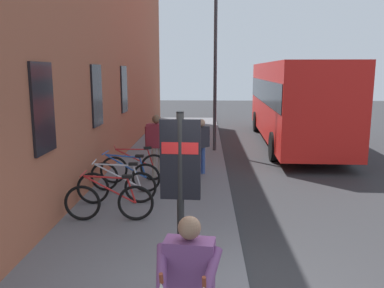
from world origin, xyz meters
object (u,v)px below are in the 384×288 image
bicycle_beside_lamp (109,202)px  pedestrian_crossing_street (201,141)px  bicycle_leaning_wall (134,167)px  bicycle_end_of_row (125,176)px  tourist_with_hotdogs (189,280)px  transit_info_sign (180,171)px  street_lamp (215,58)px  pedestrian_near_bus (157,140)px  bicycle_under_window (117,186)px  city_bus (294,98)px

bicycle_beside_lamp → pedestrian_crossing_street: size_ratio=1.12×
bicycle_leaning_wall → pedestrian_crossing_street: (0.87, -1.77, 0.58)m
bicycle_end_of_row → tourist_with_hotdogs: size_ratio=1.09×
transit_info_sign → bicycle_end_of_row: bearing=21.4°
pedestrian_crossing_street → street_lamp: (3.48, -0.45, 2.40)m
pedestrian_near_bus → street_lamp: (3.99, -1.65, 2.30)m
pedestrian_near_bus → transit_info_sign: bearing=-169.5°
bicycle_beside_lamp → tourist_with_hotdogs: tourist_with_hotdogs is taller
bicycle_end_of_row → street_lamp: size_ratio=0.31×
bicycle_beside_lamp → bicycle_end_of_row: (1.93, 0.07, 0.00)m
bicycle_under_window → city_bus: city_bus is taller
transit_info_sign → tourist_with_hotdogs: transit_info_sign is taller
transit_info_sign → pedestrian_near_bus: 5.50m
bicycle_leaning_wall → street_lamp: size_ratio=0.30×
bicycle_beside_lamp → transit_info_sign: size_ratio=0.74×
bicycle_under_window → pedestrian_near_bus: size_ratio=1.01×
pedestrian_near_bus → tourist_with_hotdogs: bearing=-170.6°
bicycle_leaning_wall → bicycle_under_window: bearing=177.9°
pedestrian_near_bus → bicycle_under_window: bearing=163.6°
tourist_with_hotdogs → bicycle_leaning_wall: bearing=14.4°
bicycle_leaning_wall → pedestrian_crossing_street: size_ratio=1.08×
bicycle_end_of_row → street_lamp: (5.22, -2.28, 2.98)m
bicycle_beside_lamp → street_lamp: bearing=-17.1°
bicycle_under_window → street_lamp: bearing=-20.4°
pedestrian_near_bus → tourist_with_hotdogs: pedestrian_near_bus is taller
bicycle_beside_lamp → city_bus: (9.28, -5.51, 1.41)m
bicycle_beside_lamp → bicycle_under_window: same height
bicycle_under_window → tourist_with_hotdogs: 5.41m
transit_info_sign → city_bus: city_bus is taller
pedestrian_crossing_street → tourist_with_hotdogs: tourist_with_hotdogs is taller
bicycle_under_window → city_bus: 10.05m
bicycle_end_of_row → bicycle_leaning_wall: 0.87m
street_lamp → tourist_with_hotdogs: bearing=177.6°
bicycle_end_of_row → pedestrian_near_bus: pedestrian_near_bus is taller
bicycle_leaning_wall → street_lamp: street_lamp is taller
city_bus → transit_info_sign: bearing=161.0°
bicycle_under_window → street_lamp: (6.12, -2.28, 2.98)m
street_lamp → pedestrian_crossing_street: bearing=172.7°
bicycle_leaning_wall → pedestrian_near_bus: size_ratio=0.97×
bicycle_beside_lamp → bicycle_leaning_wall: (2.80, 0.01, 0.00)m
bicycle_under_window → pedestrian_near_bus: 2.33m
bicycle_under_window → bicycle_beside_lamp: bearing=-175.9°
bicycle_end_of_row → tourist_with_hotdogs: bearing=-163.0°
bicycle_leaning_wall → transit_info_sign: size_ratio=0.71×
transit_info_sign → bicycle_leaning_wall: bearing=17.3°
city_bus → pedestrian_crossing_street: city_bus is taller
bicycle_under_window → city_bus: bearing=-34.1°
bicycle_leaning_wall → pedestrian_near_bus: 0.96m
street_lamp → bicycle_end_of_row: bearing=156.4°
transit_info_sign → tourist_with_hotdogs: size_ratio=1.48×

